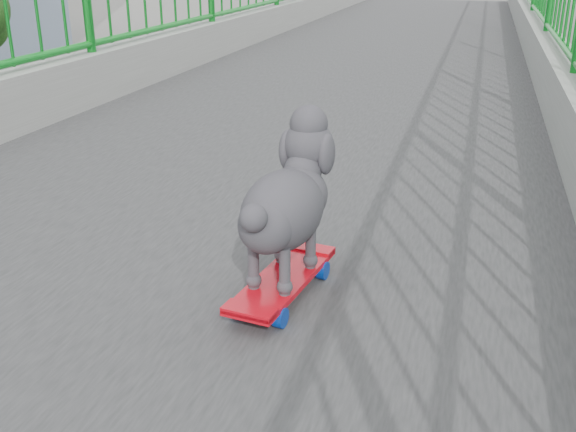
% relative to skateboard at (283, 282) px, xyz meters
% --- Properties ---
extents(railing, '(3.00, 24.00, 1.42)m').
position_rel_skateboard_xyz_m(railing, '(-0.47, 0.19, 0.17)').
color(railing, gray).
rests_on(railing, footbridge).
extents(skateboard, '(0.20, 0.47, 0.06)m').
position_rel_skateboard_xyz_m(skateboard, '(0.00, 0.00, 0.00)').
color(skateboard, red).
rests_on(skateboard, footbridge).
extents(poodle, '(0.24, 0.48, 0.40)m').
position_rel_skateboard_xyz_m(poodle, '(0.00, 0.03, 0.23)').
color(poodle, '#272529').
rests_on(poodle, skateboard).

